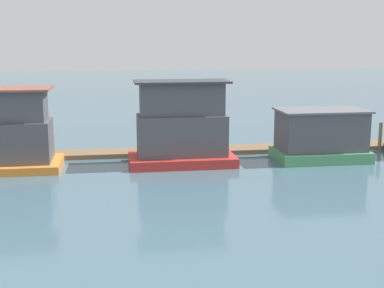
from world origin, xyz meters
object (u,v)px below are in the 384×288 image
Objects in this scene: houseboat_green at (321,136)px; mooring_post_far_left at (380,137)px; houseboat_orange at (10,133)px; houseboat_red at (182,128)px.

mooring_post_far_left is (5.10, 2.00, -0.57)m from houseboat_green.
houseboat_orange is 19.01m from houseboat_green.
houseboat_green is (19.00, -0.41, -0.58)m from houseboat_orange.
mooring_post_far_left is at bearing 21.41° from houseboat_green.
houseboat_red is (10.14, -0.28, 0.12)m from houseboat_orange.
houseboat_green is at bearing -1.24° from houseboat_orange.
houseboat_red is 3.27× the size of mooring_post_far_left.
houseboat_green is at bearing -158.59° from mooring_post_far_left.
houseboat_red is at bearing -1.56° from houseboat_orange.
houseboat_orange is 2.93× the size of mooring_post_far_left.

